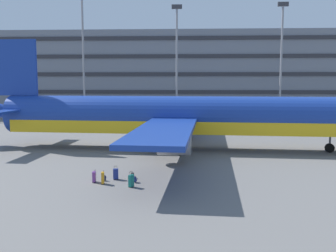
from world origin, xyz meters
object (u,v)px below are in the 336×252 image
at_px(suitcase_navy, 94,177).
at_px(suitcase_small, 103,178).
at_px(airliner, 182,117).
at_px(backpack_upright, 104,178).
at_px(backpack_black, 135,180).
at_px(suitcase_silver, 131,181).
at_px(backpack_laid_flat, 132,175).
at_px(suitcase_scuffed, 116,174).

bearing_deg(suitcase_navy, suitcase_small, -30.46).
distance_m(airliner, suitcase_navy, 14.85).
xyz_separation_m(backpack_upright, backpack_black, (2.29, -0.37, 0.01)).
bearing_deg(suitcase_silver, backpack_black, 84.78).
bearing_deg(suitcase_small, suitcase_silver, -18.26).
bearing_deg(backpack_laid_flat, backpack_upright, -155.82).
xyz_separation_m(airliner, backpack_laid_flat, (-3.50, -11.96, -3.14)).
bearing_deg(suitcase_scuffed, suitcase_silver, -53.91).
distance_m(airliner, suitcase_small, 14.95).
xyz_separation_m(suitcase_navy, backpack_laid_flat, (2.52, 1.29, -0.19)).
xyz_separation_m(suitcase_silver, backpack_upright, (-2.19, 1.54, -0.24)).
xyz_separation_m(suitcase_navy, backpack_upright, (0.60, 0.43, -0.20)).
relative_size(suitcase_silver, backpack_laid_flat, 2.10).
distance_m(suitcase_silver, suitcase_small, 2.19).
xyz_separation_m(suitcase_scuffed, suitcase_navy, (-1.38, -0.83, -0.01)).
height_order(backpack_upright, backpack_black, backpack_black).
bearing_deg(backpack_laid_flat, suitcase_small, -136.53).
xyz_separation_m(backpack_laid_flat, backpack_black, (0.38, -1.23, -0.00)).
distance_m(airliner, backpack_upright, 14.27).
height_order(suitcase_scuffed, backpack_laid_flat, suitcase_scuffed).
xyz_separation_m(backpack_upright, backpack_laid_flat, (1.91, 0.86, 0.01)).
xyz_separation_m(suitcase_scuffed, backpack_laid_flat, (1.14, 0.46, -0.20)).
bearing_deg(backpack_upright, airliner, 67.09).
xyz_separation_m(suitcase_small, backpack_laid_flat, (1.80, 1.71, -0.23)).
height_order(suitcase_scuffed, backpack_black, suitcase_scuffed).
bearing_deg(suitcase_navy, backpack_upright, 35.66).
distance_m(suitcase_navy, backpack_upright, 0.77).
xyz_separation_m(airliner, suitcase_navy, (-6.02, -13.25, -2.95)).
bearing_deg(backpack_black, suitcase_small, -167.61).
height_order(airliner, backpack_upright, airliner).
relative_size(suitcase_navy, backpack_laid_flat, 1.77).
relative_size(backpack_laid_flat, backpack_black, 1.00).
height_order(suitcase_scuffed, suitcase_navy, suitcase_scuffed).
distance_m(suitcase_small, backpack_laid_flat, 2.50).
xyz_separation_m(suitcase_silver, suitcase_scuffed, (-1.41, 1.94, -0.03)).
bearing_deg(suitcase_small, backpack_black, 12.39).
distance_m(suitcase_small, suitcase_navy, 0.83).
bearing_deg(suitcase_scuffed, airliner, 69.51).
distance_m(suitcase_navy, backpack_laid_flat, 2.83).
relative_size(airliner, backpack_upright, 94.17).
height_order(suitcase_silver, suitcase_scuffed, suitcase_silver).
distance_m(suitcase_small, backpack_upright, 0.89).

